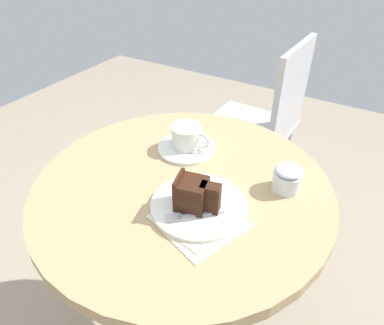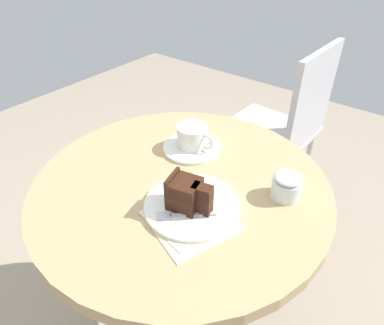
{
  "view_description": "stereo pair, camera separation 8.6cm",
  "coord_description": "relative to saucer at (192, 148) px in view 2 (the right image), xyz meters",
  "views": [
    {
      "loc": [
        0.36,
        -0.56,
        1.24
      ],
      "look_at": [
        0.01,
        0.04,
        0.74
      ],
      "focal_mm": 32.0,
      "sensor_mm": 36.0,
      "label": 1
    },
    {
      "loc": [
        0.43,
        -0.51,
        1.24
      ],
      "look_at": [
        0.01,
        0.04,
        0.74
      ],
      "focal_mm": 32.0,
      "sensor_mm": 36.0,
      "label": 2
    }
  ],
  "objects": [
    {
      "name": "cafe_table",
      "position": [
        0.07,
        -0.13,
        -0.12
      ],
      "size": [
        0.75,
        0.75,
        0.7
      ],
      "color": "tan",
      "rests_on": "ground"
    },
    {
      "name": "coffee_cup",
      "position": [
        -0.0,
        0.01,
        0.04
      ],
      "size": [
        0.12,
        0.09,
        0.06
      ],
      "color": "silver",
      "rests_on": "saucer"
    },
    {
      "name": "saucer",
      "position": [
        0.0,
        0.0,
        0.0
      ],
      "size": [
        0.16,
        0.16,
        0.01
      ],
      "color": "silver",
      "rests_on": "cafe_table"
    },
    {
      "name": "teaspoon",
      "position": [
        0.02,
        0.04,
        0.01
      ],
      "size": [
        0.1,
        0.02,
        0.0
      ],
      "rotation": [
        0.0,
        0.0,
        0.14
      ],
      "color": "#B7B7BC",
      "rests_on": "saucer"
    },
    {
      "name": "sugar_pot",
      "position": [
        0.3,
        -0.02,
        0.03
      ],
      "size": [
        0.07,
        0.07,
        0.07
      ],
      "color": "silver",
      "rests_on": "cafe_table"
    },
    {
      "name": "fork",
      "position": [
        0.15,
        -0.24,
        0.01
      ],
      "size": [
        0.11,
        0.1,
        0.0
      ],
      "rotation": [
        0.0,
        0.0,
        3.86
      ],
      "color": "#B7B7BC",
      "rests_on": "cake_plate"
    },
    {
      "name": "napkin",
      "position": [
        0.17,
        -0.22,
        -0.0
      ],
      "size": [
        0.22,
        0.21,
        0.0
      ],
      "rotation": [
        0.0,
        0.0,
        2.79
      ],
      "color": "beige",
      "rests_on": "cafe_table"
    },
    {
      "name": "cafe_chair",
      "position": [
        0.03,
        0.63,
        -0.19
      ],
      "size": [
        0.39,
        0.39,
        0.85
      ],
      "rotation": [
        0.0,
        0.0,
        4.68
      ],
      "color": "#BCBCC1",
      "rests_on": "ground"
    },
    {
      "name": "cake_slice",
      "position": [
        0.15,
        -0.2,
        0.04
      ],
      "size": [
        0.11,
        0.08,
        0.08
      ],
      "rotation": [
        0.0,
        0.0,
        0.22
      ],
      "color": "#381E14",
      "rests_on": "cake_plate"
    },
    {
      "name": "cake_plate",
      "position": [
        0.15,
        -0.19,
        0.0
      ],
      "size": [
        0.22,
        0.22,
        0.01
      ],
      "color": "silver",
      "rests_on": "cafe_table"
    }
  ]
}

